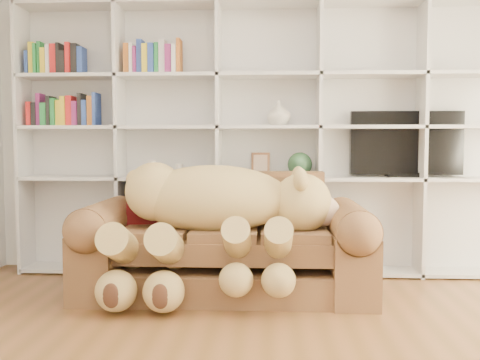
{
  "coord_description": "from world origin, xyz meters",
  "views": [
    {
      "loc": [
        -0.0,
        -2.41,
        1.16
      ],
      "look_at": [
        -0.22,
        1.63,
        0.88
      ],
      "focal_mm": 40.0,
      "sensor_mm": 36.0,
      "label": 1
    }
  ],
  "objects": [
    {
      "name": "wall_back",
      "position": [
        0.0,
        2.5,
        1.35
      ],
      "size": [
        5.0,
        0.02,
        2.7
      ],
      "primitive_type": "cube",
      "color": "white",
      "rests_on": "floor"
    },
    {
      "name": "bookshelf",
      "position": [
        -0.24,
        2.36,
        1.31
      ],
      "size": [
        4.43,
        0.35,
        2.4
      ],
      "color": "silver",
      "rests_on": "floor"
    },
    {
      "name": "sofa",
      "position": [
        -0.33,
        1.68,
        0.35
      ],
      "size": [
        2.2,
        0.95,
        0.93
      ],
      "color": "brown",
      "rests_on": "floor"
    },
    {
      "name": "teddy_bear",
      "position": [
        -0.41,
        1.49,
        0.65
      ],
      "size": [
        1.71,
        0.92,
        0.99
      ],
      "rotation": [
        0.0,
        0.0,
        0.14
      ],
      "color": "tan",
      "rests_on": "sofa"
    },
    {
      "name": "throw_pillow",
      "position": [
        -0.93,
        1.83,
        0.68
      ],
      "size": [
        0.44,
        0.28,
        0.43
      ],
      "primitive_type": "cube",
      "rotation": [
        -0.24,
        0.0,
        0.13
      ],
      "color": "#5C0F13",
      "rests_on": "sofa"
    },
    {
      "name": "tv",
      "position": [
        1.21,
        2.35,
        1.15
      ],
      "size": [
        0.97,
        0.18,
        0.57
      ],
      "color": "black",
      "rests_on": "bookshelf"
    },
    {
      "name": "picture_frame",
      "position": [
        -0.07,
        2.3,
        0.98
      ],
      "size": [
        0.16,
        0.04,
        0.2
      ],
      "primitive_type": "cube",
      "rotation": [
        0.0,
        0.0,
        0.07
      ],
      "color": "#53321C",
      "rests_on": "bookshelf"
    },
    {
      "name": "green_vase",
      "position": [
        0.28,
        2.3,
        0.97
      ],
      "size": [
        0.22,
        0.22,
        0.22
      ],
      "primitive_type": "sphere",
      "color": "#2E5A35",
      "rests_on": "bookshelf"
    },
    {
      "name": "figurine_tall",
      "position": [
        -1.04,
        2.3,
        0.94
      ],
      "size": [
        0.09,
        0.09,
        0.14
      ],
      "primitive_type": "cylinder",
      "rotation": [
        0.0,
        0.0,
        0.29
      ],
      "color": "silver",
      "rests_on": "bookshelf"
    },
    {
      "name": "figurine_short",
      "position": [
        -0.79,
        2.3,
        0.92
      ],
      "size": [
        0.07,
        0.07,
        0.11
      ],
      "primitive_type": "cylinder",
      "rotation": [
        0.0,
        0.0,
        0.05
      ],
      "color": "silver",
      "rests_on": "bookshelf"
    },
    {
      "name": "snow_globe",
      "position": [
        -0.57,
        2.3,
        0.92
      ],
      "size": [
        0.1,
        0.1,
        0.1
      ],
      "primitive_type": "sphere",
      "color": "silver",
      "rests_on": "bookshelf"
    },
    {
      "name": "shelf_vase",
      "position": [
        0.09,
        2.3,
        1.42
      ],
      "size": [
        0.24,
        0.24,
        0.22
      ],
      "primitive_type": "imported",
      "rotation": [
        0.0,
        0.0,
        0.16
      ],
      "color": "beige",
      "rests_on": "bookshelf"
    }
  ]
}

